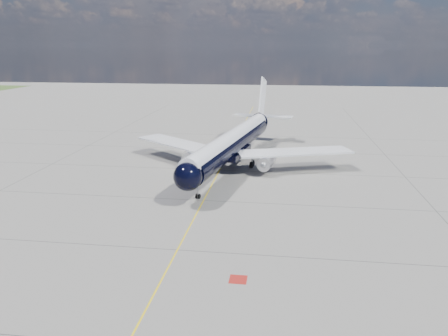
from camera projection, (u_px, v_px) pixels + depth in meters
The scene contains 4 objects.
ground at pixel (223, 163), 78.21m from camera, with size 320.00×320.00×0.00m, color gray.
taxiway_centerline at pixel (219, 170), 73.44m from camera, with size 0.16×160.00×0.01m, color yellow.
red_marking at pixel (238, 279), 39.18m from camera, with size 1.60×1.60×0.01m, color maroon.
main_airliner at pixel (234, 142), 74.88m from camera, with size 39.21×48.22×13.99m.
Camera 1 is at (10.25, -44.85, 20.27)m, focal length 35.00 mm.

